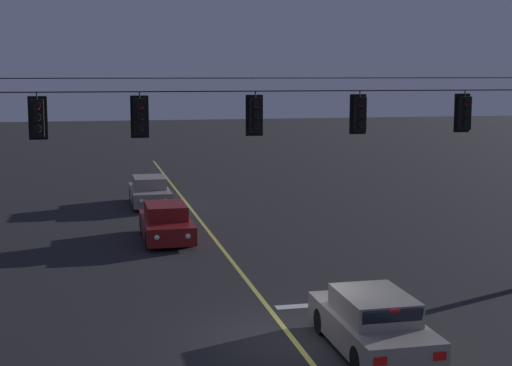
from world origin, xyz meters
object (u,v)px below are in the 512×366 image
traffic_light_centre (256,116)px  car_oncoming_lead (166,223)px  traffic_light_left_inner (140,117)px  traffic_light_right_inner (360,114)px  traffic_light_leftmost (37,118)px  car_waiting_near_lane (372,324)px  car_oncoming_trailing (150,192)px  traffic_light_rightmost (465,113)px

traffic_light_centre → car_oncoming_lead: size_ratio=0.28×
traffic_light_left_inner → traffic_light_centre: same height
traffic_light_right_inner → traffic_light_leftmost: bearing=180.0°
car_waiting_near_lane → car_oncoming_trailing: 21.34m
car_oncoming_lead → car_oncoming_trailing: same height
traffic_light_centre → car_oncoming_trailing: size_ratio=0.28×
traffic_light_right_inner → car_oncoming_lead: traffic_light_right_inner is taller
traffic_light_left_inner → traffic_light_centre: 3.10m
traffic_light_leftmost → traffic_light_left_inner: bearing=0.0°
traffic_light_leftmost → traffic_light_right_inner: 8.67m
car_waiting_near_lane → car_oncoming_trailing: bearing=99.2°
traffic_light_rightmost → car_waiting_near_lane: 7.61m
traffic_light_right_inner → car_oncoming_trailing: (-4.56, 16.83, -4.59)m
traffic_light_rightmost → car_waiting_near_lane: traffic_light_rightmost is taller
traffic_light_right_inner → car_oncoming_lead: bearing=117.6°
car_oncoming_lead → car_oncoming_trailing: size_ratio=1.00×
traffic_light_left_inner → car_waiting_near_lane: 7.95m
traffic_light_leftmost → traffic_light_rightmost: (11.85, 0.00, 0.00)m
traffic_light_right_inner → traffic_light_rightmost: 3.19m
traffic_light_centre → traffic_light_left_inner: bearing=180.0°
traffic_light_centre → car_waiting_near_lane: size_ratio=0.28×
traffic_light_centre → car_oncoming_lead: (-1.60, 8.77, -4.59)m
traffic_light_rightmost → car_oncoming_lead: size_ratio=0.28×
traffic_light_left_inner → car_waiting_near_lane: size_ratio=0.28×
traffic_light_centre → car_oncoming_lead: 10.02m
traffic_light_right_inner → car_oncoming_trailing: size_ratio=0.28×
traffic_light_centre → car_waiting_near_lane: traffic_light_centre is taller
traffic_light_rightmost → traffic_light_right_inner: bearing=180.0°
traffic_light_leftmost → car_waiting_near_lane: size_ratio=0.28×
traffic_light_left_inner → car_oncoming_lead: bearing=80.3°
traffic_light_left_inner → traffic_light_right_inner: size_ratio=1.00×
traffic_light_left_inner → traffic_light_right_inner: bearing=0.0°
traffic_light_leftmost → traffic_light_rightmost: size_ratio=1.00×
car_oncoming_lead → car_oncoming_trailing: (0.02, 8.06, 0.00)m
traffic_light_left_inner → car_oncoming_lead: (1.50, 8.77, -4.59)m
traffic_light_centre → traffic_light_right_inner: size_ratio=1.00×
traffic_light_leftmost → traffic_light_right_inner: same height
traffic_light_right_inner → traffic_light_rightmost: (3.19, 0.00, 0.00)m
traffic_light_left_inner → traffic_light_centre: (3.10, 0.00, 0.00)m
traffic_light_right_inner → traffic_light_centre: bearing=180.0°
traffic_light_left_inner → car_waiting_near_lane: (4.92, -4.24, -4.59)m
traffic_light_leftmost → car_oncoming_lead: bearing=65.0°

